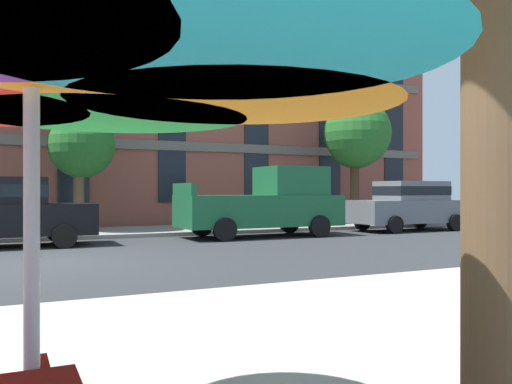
{
  "coord_description": "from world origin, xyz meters",
  "views": [
    {
      "loc": [
        -0.59,
        -11.2,
        1.43
      ],
      "look_at": [
        6.37,
        3.2,
        1.4
      ],
      "focal_mm": 37.39,
      "sensor_mm": 36.0,
      "label": 1
    }
  ],
  "objects_px": {
    "pickup_green": "(267,204)",
    "street_tree_middle": "(83,137)",
    "sedan_black": "(1,210)",
    "patio_umbrella": "(32,39)",
    "street_tree_right": "(355,136)",
    "sedan_gray": "(409,204)"
  },
  "relations": [
    {
      "from": "pickup_green",
      "to": "sedan_gray",
      "type": "distance_m",
      "value": 5.78
    },
    {
      "from": "sedan_black",
      "to": "patio_umbrella",
      "type": "height_order",
      "value": "patio_umbrella"
    },
    {
      "from": "street_tree_middle",
      "to": "sedan_black",
      "type": "bearing_deg",
      "value": -126.96
    },
    {
      "from": "sedan_black",
      "to": "pickup_green",
      "type": "bearing_deg",
      "value": 0.0
    },
    {
      "from": "sedan_black",
      "to": "sedan_gray",
      "type": "height_order",
      "value": "same"
    },
    {
      "from": "sedan_gray",
      "to": "street_tree_right",
      "type": "relative_size",
      "value": 0.86
    },
    {
      "from": "street_tree_right",
      "to": "patio_umbrella",
      "type": "xyz_separation_m",
      "value": [
        -13.0,
        -15.62,
        -1.67
      ]
    },
    {
      "from": "sedan_black",
      "to": "sedan_gray",
      "type": "relative_size",
      "value": 1.0
    },
    {
      "from": "sedan_black",
      "to": "street_tree_middle",
      "type": "height_order",
      "value": "street_tree_middle"
    },
    {
      "from": "sedan_black",
      "to": "patio_umbrella",
      "type": "relative_size",
      "value": 1.38
    },
    {
      "from": "patio_umbrella",
      "to": "pickup_green",
      "type": "bearing_deg",
      "value": 59.54
    },
    {
      "from": "sedan_gray",
      "to": "street_tree_right",
      "type": "distance_m",
      "value": 4.0
    },
    {
      "from": "street_tree_right",
      "to": "pickup_green",
      "type": "bearing_deg",
      "value": -152.18
    },
    {
      "from": "street_tree_middle",
      "to": "street_tree_right",
      "type": "bearing_deg",
      "value": -1.57
    },
    {
      "from": "sedan_black",
      "to": "sedan_gray",
      "type": "xyz_separation_m",
      "value": [
        13.3,
        0.0,
        0.0
      ]
    },
    {
      "from": "pickup_green",
      "to": "sedan_gray",
      "type": "bearing_deg",
      "value": -0.0
    },
    {
      "from": "sedan_black",
      "to": "sedan_gray",
      "type": "bearing_deg",
      "value": 0.0
    },
    {
      "from": "pickup_green",
      "to": "sedan_black",
      "type": "bearing_deg",
      "value": -180.0
    },
    {
      "from": "pickup_green",
      "to": "street_tree_middle",
      "type": "xyz_separation_m",
      "value": [
        -5.11,
        3.21,
        2.17
      ]
    },
    {
      "from": "sedan_gray",
      "to": "sedan_black",
      "type": "bearing_deg",
      "value": 180.0
    },
    {
      "from": "street_tree_middle",
      "to": "street_tree_right",
      "type": "relative_size",
      "value": 0.9
    },
    {
      "from": "sedan_gray",
      "to": "street_tree_middle",
      "type": "bearing_deg",
      "value": 163.57
    }
  ]
}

